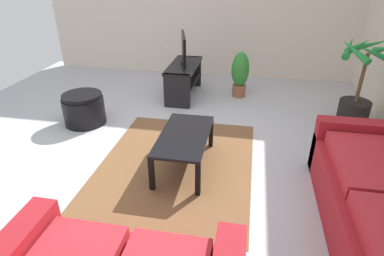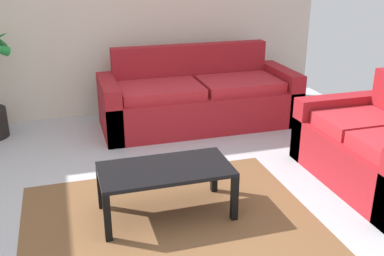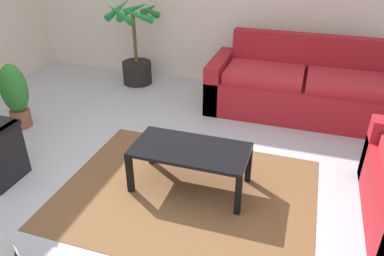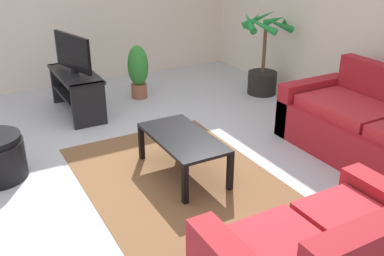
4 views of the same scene
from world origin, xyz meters
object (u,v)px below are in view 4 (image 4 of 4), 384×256
at_px(tv_stand, 76,87).
at_px(coffee_table, 183,141).
at_px(potted_palm, 263,61).
at_px(potted_plant_small, 138,70).
at_px(tv, 73,52).

height_order(tv_stand, coffee_table, tv_stand).
height_order(potted_palm, potted_plant_small, potted_palm).
xyz_separation_m(coffee_table, potted_palm, (-1.52, 2.12, 0.14)).
relative_size(tv_stand, tv, 1.41).
bearing_deg(potted_plant_small, tv_stand, -80.82).
xyz_separation_m(coffee_table, potted_plant_small, (-2.23, 0.48, 0.06)).
distance_m(tv_stand, potted_palm, 2.63).
height_order(coffee_table, potted_plant_small, potted_plant_small).
bearing_deg(tv, potted_palm, 77.57).
distance_m(tv_stand, coffee_table, 2.13).
xyz_separation_m(tv_stand, potted_palm, (0.56, 2.57, 0.13)).
bearing_deg(tv_stand, potted_palm, 77.60).
height_order(tv, potted_plant_small, tv).
height_order(tv_stand, tv, tv).
xyz_separation_m(tv, coffee_table, (2.08, 0.44, -0.46)).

